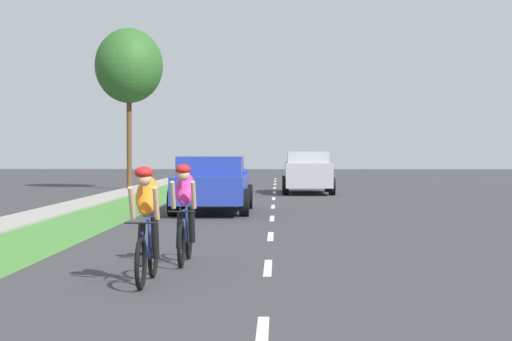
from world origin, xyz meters
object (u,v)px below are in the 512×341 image
(cyclist_trailing, at_px, (185,212))
(suv_silver, at_px, (308,171))
(cyclist_lead, at_px, (147,224))
(pickup_blue, at_px, (213,184))
(street_tree_far, at_px, (129,66))

(cyclist_trailing, xyz_separation_m, suv_silver, (2.74, 22.28, 0.14))
(cyclist_lead, xyz_separation_m, pickup_blue, (-0.15, 13.05, 0.02))
(cyclist_lead, height_order, cyclist_trailing, same)
(cyclist_lead, height_order, pickup_blue, pickup_blue)
(cyclist_trailing, bearing_deg, suv_silver, 82.98)
(cyclist_trailing, height_order, suv_silver, suv_silver)
(pickup_blue, xyz_separation_m, street_tree_far, (-5.09, 14.66, 4.97))
(pickup_blue, bearing_deg, cyclist_lead, -89.35)
(cyclist_trailing, bearing_deg, cyclist_lead, -97.95)
(pickup_blue, bearing_deg, suv_silver, 74.25)
(suv_silver, bearing_deg, street_tree_far, 157.66)
(street_tree_far, bearing_deg, cyclist_lead, -79.29)
(pickup_blue, xyz_separation_m, suv_silver, (3.17, 11.26, 0.12))
(cyclist_lead, relative_size, street_tree_far, 0.23)
(cyclist_trailing, distance_m, street_tree_far, 26.74)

